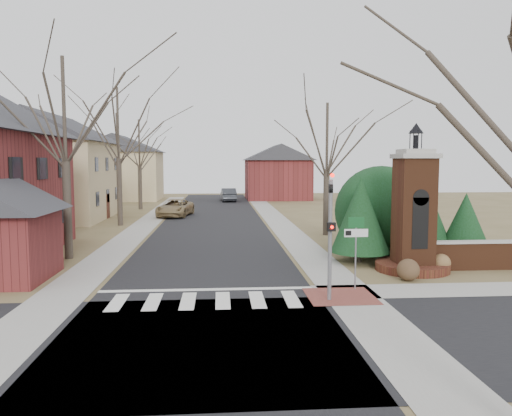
{
  "coord_description": "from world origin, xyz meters",
  "views": [
    {
      "loc": [
        0.51,
        -16.15,
        4.8
      ],
      "look_at": [
        2.14,
        6.0,
        2.74
      ],
      "focal_mm": 35.0,
      "sensor_mm": 36.0,
      "label": 1
    }
  ],
  "objects": [
    {
      "name": "bare_tree_0",
      "position": [
        -7.0,
        9.0,
        7.7
      ],
      "size": [
        8.05,
        8.05,
        11.15
      ],
      "color": "#473D33",
      "rests_on": "ground"
    },
    {
      "name": "dry_shrub_left",
      "position": [
        8.11,
        3.16,
        0.45
      ],
      "size": [
        0.9,
        0.9,
        0.9
      ],
      "primitive_type": "sphere",
      "color": "#4D3723",
      "rests_on": "ground"
    },
    {
      "name": "house_stucco_left",
      "position": [
        -13.5,
        27.0,
        4.59
      ],
      "size": [
        9.8,
        12.8,
        9.28
      ],
      "color": "tan",
      "rests_on": "ground"
    },
    {
      "name": "evergreen_near",
      "position": [
        7.2,
        7.0,
        2.3
      ],
      "size": [
        2.8,
        2.8,
        4.1
      ],
      "color": "#473D33",
      "rests_on": "ground"
    },
    {
      "name": "crosswalk_zone",
      "position": [
        0.0,
        0.8,
        0.01
      ],
      "size": [
        8.0,
        2.2,
        0.02
      ],
      "primitive_type": "cube",
      "color": "silver",
      "rests_on": "ground"
    },
    {
      "name": "house_distant_left",
      "position": [
        -12.01,
        48.0,
        4.25
      ],
      "size": [
        10.8,
        8.8,
        8.53
      ],
      "color": "tan",
      "rests_on": "ground"
    },
    {
      "name": "dry_shrub_right",
      "position": [
        10.14,
        4.6,
        0.4
      ],
      "size": [
        0.81,
        0.81,
        0.81
      ],
      "primitive_type": "sphere",
      "color": "brown",
      "rests_on": "ground"
    },
    {
      "name": "bare_tree_2",
      "position": [
        -7.5,
        35.0,
        7.03
      ],
      "size": [
        7.35,
        7.35,
        10.19
      ],
      "color": "#473D33",
      "rests_on": "ground"
    },
    {
      "name": "brick_garden_wall",
      "position": [
        13.5,
        5.0,
        0.66
      ],
      "size": [
        7.5,
        0.5,
        1.3
      ],
      "color": "#532B18",
      "rests_on": "ground"
    },
    {
      "name": "curb_apron",
      "position": [
        4.8,
        1.0,
        0.01
      ],
      "size": [
        2.4,
        2.4,
        0.02
      ],
      "primitive_type": "cube",
      "color": "brown",
      "rests_on": "ground"
    },
    {
      "name": "distant_car",
      "position": [
        1.6,
        44.64,
        0.8
      ],
      "size": [
        1.97,
        4.95,
        1.6
      ],
      "primitive_type": "imported",
      "rotation": [
        0.0,
        0.0,
        3.2
      ],
      "color": "#383B41",
      "rests_on": "ground"
    },
    {
      "name": "brick_gate_monument",
      "position": [
        9.0,
        4.99,
        2.17
      ],
      "size": [
        3.2,
        3.2,
        6.47
      ],
      "color": "#532B18",
      "rests_on": "ground"
    },
    {
      "name": "sign_post",
      "position": [
        5.59,
        1.99,
        1.95
      ],
      "size": [
        0.9,
        0.07,
        2.75
      ],
      "color": "slate",
      "rests_on": "ground"
    },
    {
      "name": "stop_bar",
      "position": [
        0.0,
        2.3,
        0.01
      ],
      "size": [
        8.0,
        0.35,
        0.02
      ],
      "primitive_type": "cube",
      "color": "silver",
      "rests_on": "ground"
    },
    {
      "name": "sidewalk_left",
      "position": [
        -5.2,
        22.0,
        0.01
      ],
      "size": [
        2.0,
        60.0,
        0.02
      ],
      "primitive_type": "cube",
      "color": "gray",
      "rests_on": "ground"
    },
    {
      "name": "evergreen_mid",
      "position": [
        10.5,
        8.2,
        2.6
      ],
      "size": [
        3.4,
        3.4,
        4.7
      ],
      "color": "#473D33",
      "rests_on": "ground"
    },
    {
      "name": "bare_tree_1",
      "position": [
        -7.0,
        22.0,
        8.03
      ],
      "size": [
        8.4,
        8.4,
        11.64
      ],
      "color": "#473D33",
      "rests_on": "ground"
    },
    {
      "name": "evergreen_far",
      "position": [
        12.5,
        7.2,
        1.9
      ],
      "size": [
        2.4,
        2.4,
        3.3
      ],
      "color": "#473D33",
      "rests_on": "ground"
    },
    {
      "name": "bare_tree_3",
      "position": [
        7.5,
        16.0,
        6.69
      ],
      "size": [
        7.0,
        7.0,
        9.7
      ],
      "color": "#473D33",
      "rests_on": "ground"
    },
    {
      "name": "ground",
      "position": [
        0.0,
        0.0,
        0.0
      ],
      "size": [
        120.0,
        120.0,
        0.0
      ],
      "primitive_type": "plane",
      "color": "brown",
      "rests_on": "ground"
    },
    {
      "name": "house_distant_right",
      "position": [
        7.99,
        47.99,
        3.65
      ],
      "size": [
        8.8,
        8.8,
        7.3
      ],
      "color": "maroon",
      "rests_on": "ground"
    },
    {
      "name": "cross_street",
      "position": [
        0.0,
        -3.0,
        0.01
      ],
      "size": [
        120.0,
        8.0,
        0.01
      ],
      "primitive_type": "cube",
      "color": "black",
      "rests_on": "ground"
    },
    {
      "name": "pickup_truck",
      "position": [
        -3.4,
        28.01,
        0.75
      ],
      "size": [
        3.31,
        5.72,
        1.5
      ],
      "primitive_type": "imported",
      "rotation": [
        0.0,
        0.0,
        -0.16
      ],
      "color": "olive",
      "rests_on": "ground"
    },
    {
      "name": "traffic_signal_pole",
      "position": [
        4.3,
        0.57,
        2.59
      ],
      "size": [
        0.28,
        0.41,
        4.5
      ],
      "color": "slate",
      "rests_on": "ground"
    },
    {
      "name": "sidewalk_right_main",
      "position": [
        5.2,
        22.0,
        0.01
      ],
      "size": [
        2.0,
        60.0,
        0.02
      ],
      "primitive_type": "cube",
      "color": "gray",
      "rests_on": "ground"
    },
    {
      "name": "evergreen_mass",
      "position": [
        9.0,
        9.5,
        2.4
      ],
      "size": [
        4.8,
        4.8,
        4.8
      ],
      "primitive_type": "sphere",
      "color": "black",
      "rests_on": "ground"
    },
    {
      "name": "main_street",
      "position": [
        0.0,
        22.0,
        0.01
      ],
      "size": [
        8.0,
        70.0,
        0.01
      ],
      "primitive_type": "cube",
      "color": "black",
      "rests_on": "ground"
    }
  ]
}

